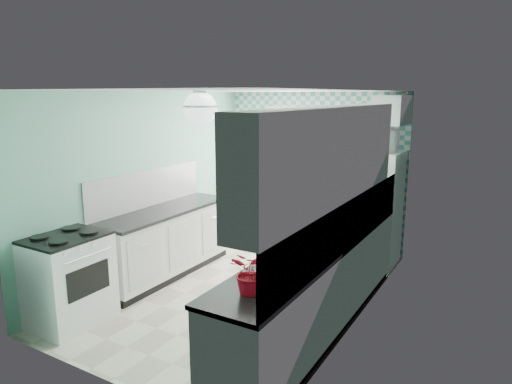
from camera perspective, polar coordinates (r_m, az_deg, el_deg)
The scene contains 26 objects.
floor at distance 5.98m, azimuth -1.66°, elevation -12.28°, with size 3.00×4.40×0.02m, color silver.
ceiling at distance 5.45m, azimuth -1.82°, elevation 12.64°, with size 3.00×4.40×0.02m, color white.
wall_back at distance 7.51m, azimuth 7.23°, elevation 2.75°, with size 3.00×0.02×2.50m, color #74B9A1.
wall_front at distance 3.95m, azimuth -19.06°, elevation -6.40°, with size 3.00×0.02×2.50m, color #74B9A1.
wall_left at distance 6.49m, azimuth -13.12°, elevation 1.06°, with size 0.02×4.40×2.50m, color #74B9A1.
wall_right at distance 4.97m, azimuth 13.22°, elevation -2.30°, with size 0.02×4.40×2.50m, color #74B9A1.
accent_wall at distance 7.49m, azimuth 7.16°, elevation 2.73°, with size 3.00×0.01×2.50m, color #5AACA9.
window at distance 7.57m, azimuth 4.69°, elevation 5.17°, with size 1.04×0.05×1.44m.
backsplash_right at distance 4.62m, azimuth 11.44°, elevation -4.01°, with size 0.02×3.60×0.51m, color white.
backsplash_left at distance 6.43m, azimuth -13.41°, elevation 0.44°, with size 0.02×2.15×0.51m, color white.
upper_cabinets_right at distance 4.35m, azimuth 9.06°, elevation 4.56°, with size 0.33×3.20×0.90m, color silver.
upper_cabinet_fridge at distance 6.65m, azimuth 16.65°, elevation 9.81°, with size 0.40×0.74×0.40m, color silver.
ceiling_light at distance 4.79m, azimuth -6.97°, elevation 10.40°, with size 0.34×0.34×0.35m.
base_cabinets_right at distance 4.97m, azimuth 7.87°, elevation -11.86°, with size 0.60×3.60×0.90m, color white.
countertop_right at distance 4.80m, azimuth 7.87°, elevation -6.70°, with size 0.63×3.60×0.04m, color black.
base_cabinets_left at distance 6.43m, azimuth -11.21°, elevation -6.33°, with size 0.60×2.15×0.90m, color white.
countertop_left at distance 6.29m, azimuth -11.28°, elevation -2.29°, with size 0.63×2.15×0.04m, color black.
fridge at distance 6.87m, azimuth 14.37°, elevation -1.96°, with size 0.73×0.72×1.67m.
stove at distance 5.42m, azimuth -22.36°, elevation -9.93°, with size 0.65×0.81×0.97m.
sink at distance 5.54m, azimuth 11.35°, elevation -4.16°, with size 0.50×0.42×0.53m.
rug at distance 6.69m, azimuth 5.83°, elevation -9.46°, with size 0.73×1.04×0.02m, color maroon.
dish_towel at distance 5.53m, azimuth 7.04°, elevation -8.96°, with size 0.02×0.24×0.36m, color #52A09E.
fruit_bowl at distance 3.92m, azimuth 2.28°, elevation -10.28°, with size 0.23×0.23×0.06m, color white.
potted_plant at distance 3.56m, azimuth -0.60°, elevation -10.11°, with size 0.32×0.27×0.35m, color #A51B0B.
soap_bottle at distance 5.81m, azimuth 12.95°, elevation -2.24°, with size 0.10×0.10×0.22m, color #94A5B4.
microwave at distance 6.71m, azimuth 14.82°, elevation 6.28°, with size 0.57×0.39×0.32m, color silver.
Camera 1 is at (2.89, -4.62, 2.46)m, focal length 32.00 mm.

